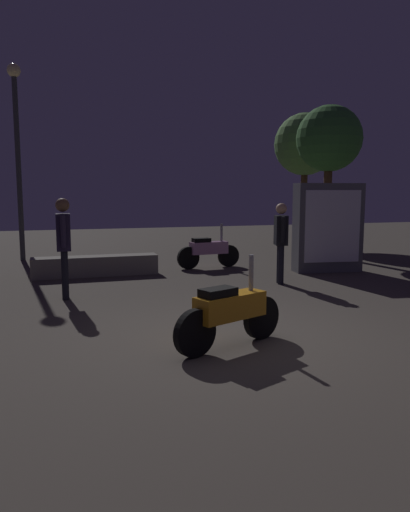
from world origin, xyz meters
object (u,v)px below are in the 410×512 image
object	(u,v)px
motorcycle_pink_parked_left	(209,251)
person_bystander_far	(281,236)
kiosk_billboard	(328,228)
streetlamp_near	(17,139)
motorcycle_orange_foreground	(230,312)
person_rider_beside	(64,239)

from	to	relation	value
motorcycle_pink_parked_left	person_bystander_far	bearing A→B (deg)	-78.04
kiosk_billboard	streetlamp_near	bearing A→B (deg)	-22.86
motorcycle_pink_parked_left	person_bystander_far	size ratio (longest dim) A/B	1.00
motorcycle_orange_foreground	motorcycle_pink_parked_left	size ratio (longest dim) A/B	0.95
motorcycle_pink_parked_left	person_rider_beside	distance (m)	4.44
person_rider_beside	person_bystander_far	xyz separation A→B (m)	(4.30, 0.15, -0.08)
motorcycle_pink_parked_left	person_rider_beside	bearing A→B (deg)	-148.78
motorcycle_orange_foreground	kiosk_billboard	xyz separation A→B (m)	(4.27, 4.67, 0.61)
motorcycle_orange_foreground	streetlamp_near	world-z (taller)	streetlamp_near
motorcycle_orange_foreground	person_bystander_far	distance (m)	4.40
kiosk_billboard	motorcycle_orange_foreground	bearing A→B (deg)	56.14
motorcycle_orange_foreground	person_bystander_far	xyz separation A→B (m)	(2.48, 3.59, 0.55)
motorcycle_orange_foreground	kiosk_billboard	distance (m)	6.36
person_rider_beside	motorcycle_pink_parked_left	bearing A→B (deg)	-141.80
motorcycle_pink_parked_left	streetlamp_near	size ratio (longest dim) A/B	0.31
streetlamp_near	motorcycle_pink_parked_left	bearing A→B (deg)	-33.05
motorcycle_pink_parked_left	kiosk_billboard	xyz separation A→B (m)	(2.54, -1.37, 0.61)
person_bystander_far	kiosk_billboard	bearing A→B (deg)	47.63
person_bystander_far	kiosk_billboard	distance (m)	2.09
person_rider_beside	kiosk_billboard	xyz separation A→B (m)	(6.08, 1.23, -0.02)
motorcycle_pink_parked_left	kiosk_billboard	bearing A→B (deg)	-33.44
person_bystander_far	streetlamp_near	size ratio (longest dim) A/B	0.31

